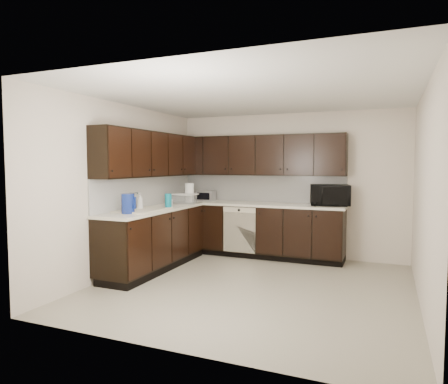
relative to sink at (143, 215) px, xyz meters
The scene contains 20 objects.
floor 1.90m from the sink, ahead, with size 4.00×4.00×0.00m, color #A39C86.
ceiling 2.33m from the sink, ahead, with size 4.00×4.00×0.00m, color white.
wall_back 2.65m from the sink, 50.13° to the left, with size 4.00×0.02×2.50m, color beige.
wall_left 0.49m from the sink, behind, with size 0.02×4.00×2.50m, color beige.
wall_right 3.70m from the sink, ahead, with size 0.02×4.00×2.50m, color beige.
wall_front 2.63m from the sink, 49.77° to the right, with size 4.00×0.02×2.50m, color beige.
lower_cabinets 1.39m from the sink, 58.99° to the left, with size 3.00×2.80×0.90m.
countertop 1.31m from the sink, 59.01° to the left, with size 3.03×2.83×0.04m.
backsplash 1.44m from the sink, 70.83° to the left, with size 3.00×2.80×0.48m.
upper_cabinets 1.61m from the sink, 64.56° to the left, with size 3.00×2.80×0.70m.
dishwasher 1.76m from the sink, 55.40° to the left, with size 0.58×0.04×0.78m.
sink is the anchor object (origin of this frame).
microwave 3.01m from the sink, 35.82° to the left, with size 0.61×0.42×0.34m, color black.
soap_bottle_a 0.51m from the sink, 66.93° to the left, with size 0.09×0.09×0.19m, color gray.
soap_bottle_b 0.24m from the sink, 139.22° to the left, with size 0.09×0.10×0.25m, color gray.
toaster_oven 1.76m from the sink, 83.26° to the left, with size 0.31×0.23×0.19m, color #B1B1B3.
storage_bin 1.16m from the sink, 87.08° to the left, with size 0.41×0.30×0.16m, color silver.
blue_pitcher 0.42m from the sink, 88.89° to the right, with size 0.18×0.18×0.27m, color navy.
teal_tumbler 0.47m from the sink, 62.50° to the left, with size 0.10×0.10×0.23m, color #0C6F84.
paper_towel_roll 1.38m from the sink, 87.50° to the left, with size 0.15×0.15×0.34m, color white.
Camera 1 is at (1.63, -4.92, 1.62)m, focal length 32.00 mm.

